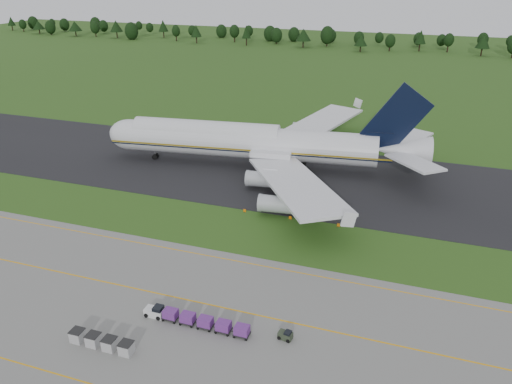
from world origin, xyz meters
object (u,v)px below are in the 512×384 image
(aircraft, at_px, (254,142))
(edge_markers, at_px, (290,218))
(baggage_train, at_px, (194,320))
(utility_cart, at_px, (285,336))
(uld_row, at_px, (102,342))

(aircraft, xyz_separation_m, edge_markers, (15.33, -23.46, -5.93))
(aircraft, height_order, baggage_train, aircraft)
(aircraft, relative_size, utility_cart, 39.95)
(uld_row, relative_size, edge_markers, 0.47)
(aircraft, distance_m, baggage_train, 58.64)
(utility_cart, distance_m, uld_row, 23.38)
(aircraft, xyz_separation_m, utility_cart, (23.50, -56.00, -5.66))
(utility_cart, bearing_deg, aircraft, 112.76)
(aircraft, bearing_deg, baggage_train, -78.93)
(aircraft, height_order, edge_markers, aircraft)
(aircraft, relative_size, baggage_train, 5.10)
(aircraft, distance_m, edge_markers, 28.64)
(utility_cart, relative_size, uld_row, 0.22)
(aircraft, height_order, utility_cart, aircraft)
(edge_markers, bearing_deg, uld_row, -107.94)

